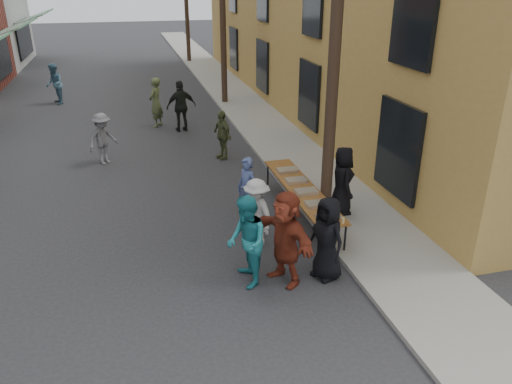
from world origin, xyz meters
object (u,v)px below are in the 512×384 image
utility_pole_near (337,20)px  serving_table (302,190)px  guest_front_a (327,239)px  server (342,181)px  guest_front_c (247,242)px  catering_tray_sausage (329,217)px

utility_pole_near → serving_table: utility_pole_near is taller
guest_front_a → server: (1.33, 2.36, 0.10)m
guest_front_a → utility_pole_near: bearing=136.1°
serving_table → guest_front_c: guest_front_c is taller
catering_tray_sausage → utility_pole_near: bearing=70.1°
serving_table → guest_front_a: bearing=-98.9°
serving_table → utility_pole_near: bearing=-28.4°
serving_table → guest_front_c: bearing=-128.7°
utility_pole_near → catering_tray_sausage: utility_pole_near is taller
guest_front_c → server: bearing=127.7°
catering_tray_sausage → server: size_ratio=0.30×
guest_front_c → server: 3.60m
catering_tray_sausage → guest_front_c: guest_front_c is taller
serving_table → guest_front_a: 2.58m
guest_front_a → guest_front_c: size_ratio=0.94×
serving_table → server: size_ratio=2.44×
guest_front_a → server: server is taller
utility_pole_near → serving_table: (-0.50, 0.27, -3.79)m
utility_pole_near → guest_front_c: utility_pole_near is taller
serving_table → guest_front_a: guest_front_a is taller
utility_pole_near → server: 3.61m
guest_front_a → guest_front_c: (-1.51, 0.16, 0.06)m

